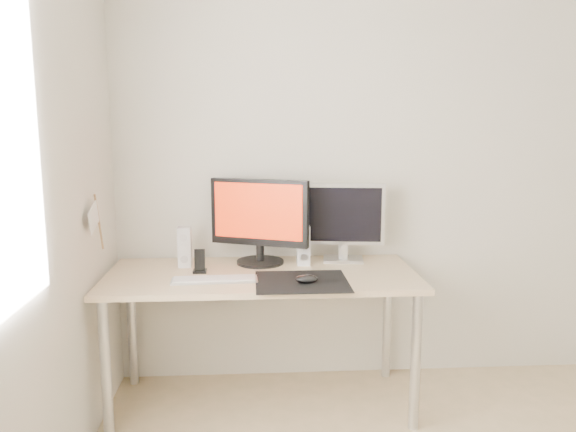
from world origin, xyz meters
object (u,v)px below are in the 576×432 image
mouse (306,279)px  main_monitor (259,218)px  second_monitor (344,218)px  phone_dock (200,265)px  desk (262,287)px  keyboard (214,280)px  speaker_right (303,245)px  speaker_left (185,247)px

mouse → main_monitor: (-0.22, 0.40, 0.23)m
second_monitor → phone_dock: size_ratio=3.64×
mouse → desk: mouse is taller
keyboard → main_monitor: bearing=55.0°
desk → second_monitor: size_ratio=3.54×
mouse → desk: 0.32m
main_monitor → phone_dock: size_ratio=4.26×
main_monitor → speaker_right: size_ratio=2.44×
desk → main_monitor: bearing=92.2°
main_monitor → phone_dock: (-0.31, -0.16, -0.22)m
mouse → speaker_right: speaker_right is taller
second_monitor → speaker_left: (-0.87, -0.07, -0.13)m
desk → keyboard: keyboard is taller
phone_dock → main_monitor: bearing=27.5°
speaker_right → phone_dock: bearing=-166.5°
main_monitor → keyboard: size_ratio=1.24×
mouse → speaker_left: size_ratio=0.51×
main_monitor → second_monitor: size_ratio=1.17×
speaker_right → phone_dock: size_ratio=1.74×
speaker_left → mouse: bearing=-30.2°
mouse → main_monitor: main_monitor is taller
speaker_left → keyboard: size_ratio=0.51×
speaker_left → phone_dock: bearing=-55.2°
mouse → desk: size_ratio=0.07×
mouse → second_monitor: second_monitor is taller
desk → phone_dock: phone_dock is taller
speaker_right → mouse: bearing=-92.7°
speaker_left → speaker_right: same height
mouse → phone_dock: 0.58m
second_monitor → speaker_right: (-0.23, -0.07, -0.13)m
speaker_left → phone_dock: size_ratio=1.74×
mouse → keyboard: 0.45m
keyboard → mouse: bearing=-9.1°
speaker_left → speaker_right: (0.64, 0.00, 0.00)m
second_monitor → phone_dock: second_monitor is taller
phone_dock → desk: bearing=-4.2°
speaker_left → keyboard: (0.18, -0.29, -0.10)m
desk → keyboard: (-0.23, -0.14, 0.09)m
mouse → second_monitor: 0.55m
second_monitor → speaker_left: second_monitor is taller
mouse → phone_dock: (-0.53, 0.23, 0.01)m
main_monitor → speaker_left: main_monitor is taller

